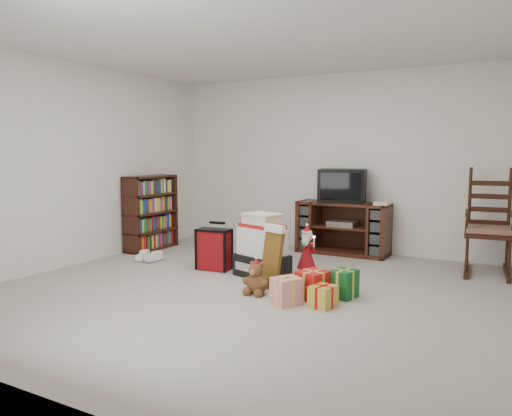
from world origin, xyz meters
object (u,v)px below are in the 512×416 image
Objects in this scene: mrs_claus_figurine at (249,253)px; crt_television at (342,186)px; gift_pile at (262,250)px; sneaker_pair at (148,258)px; santa_figurine at (307,253)px; rocking_chair at (489,236)px; gift_cluster at (318,290)px; red_suitcase at (214,249)px; bookshelf at (151,214)px; teddy_bear at (257,280)px; tv_stand at (343,228)px.

crt_television is (0.62, 1.51, 0.73)m from mrs_claus_figurine.
gift_pile reaches higher than sneaker_pair.
rocking_chair is at bearing 27.76° from santa_figurine.
rocking_chair is 2.47m from gift_cluster.
crt_television is (0.35, 1.67, 0.64)m from gift_pile.
bookshelf is at bearing 151.32° from red_suitcase.
teddy_bear is at bearing -55.44° from mrs_claus_figurine.
crt_television is at bearing 89.81° from santa_figurine.
red_suitcase is at bearing -162.19° from gift_pile.
gift_cluster is at bearing -21.91° from bookshelf.
tv_stand is 2.21× the size of mrs_claus_figurine.
santa_figurine is at bearing 26.54° from mrs_claus_figurine.
mrs_claus_figurine is (-0.56, 0.81, 0.07)m from teddy_bear.
teddy_bear is (0.29, -0.65, -0.17)m from gift_pile.
mrs_claus_figurine is at bearing -158.13° from rocking_chair.
mrs_claus_figurine reaches higher than gift_cluster.
tv_stand is at bearing 168.18° from rocking_chair.
crt_television reaches higher than tv_stand.
crt_television reaches higher than gift_pile.
gift_pile is 1.82m from crt_television.
gift_pile is at bearing -113.95° from crt_television.
gift_pile is 1.14m from gift_cluster.
gift_pile reaches higher than gift_cluster.
rocking_chair is at bearing 47.44° from teddy_bear.
tv_stand is at bearing 88.58° from santa_figurine.
tv_stand is 2.37m from gift_cluster.
teddy_bear reaches higher than sneaker_pair.
rocking_chair is 2.81m from mrs_claus_figurine.
red_suitcase is 1.03m from sneaker_pair.
sneaker_pair is at bearing 167.07° from gift_cluster.
teddy_bear is (0.94, -0.64, -0.11)m from red_suitcase.
bookshelf is (-2.54, -1.04, 0.16)m from tv_stand.
mrs_claus_figurine reaches higher than sneaker_pair.
rocking_chair reaches higher than tv_stand.
gift_cluster is at bearing -27.48° from red_suitcase.
santa_figurine is (0.06, 1.12, 0.07)m from teddy_bear.
mrs_claus_figurine is 1.41m from sneaker_pair.
mrs_claus_figurine is (-0.27, 0.16, -0.09)m from gift_pile.
rocking_chair is 1.58× the size of gift_cluster.
teddy_bear is 0.98× the size of sneaker_pair.
santa_figurine reaches higher than gift_cluster.
bookshelf is at bearing -174.77° from rocking_chair.
red_suitcase is 1.71m from gift_cluster.
gift_cluster is (3.10, -1.25, -0.39)m from bookshelf.
crt_television reaches higher than sneaker_pair.
rocking_chair is at bearing -6.28° from tv_stand.
gift_pile reaches higher than mrs_claus_figurine.
tv_stand is at bearing 66.74° from mrs_claus_figurine.
red_suitcase is (-2.87, -1.46, -0.18)m from rocking_chair.
santa_figurine is at bearing -91.47° from tv_stand.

